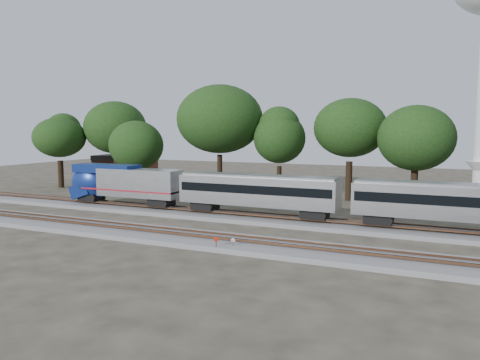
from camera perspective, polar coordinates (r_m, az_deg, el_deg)
The scene contains 14 objects.
ground at distance 42.51m, azimuth -5.50°, elevation -5.98°, with size 160.00×160.00×0.00m, color #383328.
track_far at distance 47.66m, azimuth -1.90°, elevation -4.37°, with size 160.00×5.00×0.73m.
track_near at distance 39.13m, azimuth -8.44°, elevation -6.78°, with size 160.00×5.00×0.73m.
switch_stand_red at distance 34.52m, azimuth -2.93°, elevation -7.61°, with size 0.36×0.10×1.12m.
switch_stand_white at distance 34.91m, azimuth -0.86°, elevation -7.64°, with size 0.29×0.12×0.94m.
switch_lever at distance 35.99m, azimuth -3.31°, elevation -7.96°, with size 0.50×0.30×0.30m, color #512D19.
brick_building at distance 83.36m, azimuth -13.77°, elevation 1.44°, with size 10.33×8.01×4.52m.
tree_0 at distance 76.83m, azimuth -21.16°, elevation 4.85°, with size 7.82×7.82×11.03m.
tree_1 at distance 75.45m, azimuth -14.98°, elevation 6.19°, with size 9.37×9.37×13.21m.
tree_2 at distance 65.96m, azimuth -12.56°, elevation 4.13°, with size 6.86×6.86×9.67m.
tree_3 at distance 62.80m, azimuth -2.50°, elevation 7.41°, with size 10.45×10.45×14.74m.
tree_4 at distance 60.34m, azimuth 4.84°, elevation 5.08°, with size 7.93×7.93×11.18m.
tree_5 at distance 60.10m, azimuth 13.28°, elevation 6.20°, with size 9.27×9.27×13.07m.
tree_6 at distance 56.07m, azimuth 20.66°, elevation 4.79°, with size 8.10×8.10×11.43m.
Camera 1 is at (20.75, -36.00, 8.96)m, focal length 35.00 mm.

